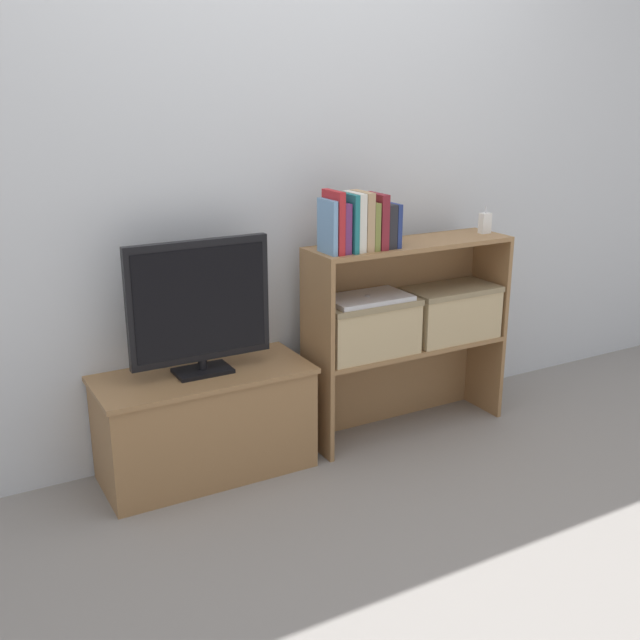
{
  "coord_description": "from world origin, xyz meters",
  "views": [
    {
      "loc": [
        -1.44,
        -2.45,
        1.51
      ],
      "look_at": [
        0.0,
        0.13,
        0.59
      ],
      "focal_mm": 42.0,
      "sensor_mm": 36.0,
      "label": 1
    }
  ],
  "objects_px": {
    "baby_monitor": "(485,223)",
    "storage_basket_left": "(367,325)",
    "tv": "(200,305)",
    "book_teal": "(348,223)",
    "book_crimson": "(333,222)",
    "book_maroon": "(376,221)",
    "book_tan": "(362,221)",
    "book_charcoal": "(385,225)",
    "book_skyblue": "(327,227)",
    "tv_stand": "(205,423)",
    "laptop": "(367,298)",
    "storage_basket_right": "(450,310)",
    "book_olive": "(369,225)",
    "book_plum": "(341,227)",
    "book_ivory": "(354,222)",
    "book_navy": "(391,225)"
  },
  "relations": [
    {
      "from": "baby_monitor",
      "to": "storage_basket_left",
      "type": "distance_m",
      "value": 0.75
    },
    {
      "from": "tv",
      "to": "book_teal",
      "type": "relative_size",
      "value": 2.42
    },
    {
      "from": "book_crimson",
      "to": "book_maroon",
      "type": "bearing_deg",
      "value": 0.0
    },
    {
      "from": "book_tan",
      "to": "book_charcoal",
      "type": "distance_m",
      "value": 0.11
    },
    {
      "from": "book_skyblue",
      "to": "book_teal",
      "type": "relative_size",
      "value": 0.93
    },
    {
      "from": "book_crimson",
      "to": "baby_monitor",
      "type": "height_order",
      "value": "book_crimson"
    },
    {
      "from": "book_maroon",
      "to": "baby_monitor",
      "type": "distance_m",
      "value": 0.62
    },
    {
      "from": "tv_stand",
      "to": "laptop",
      "type": "distance_m",
      "value": 0.85
    },
    {
      "from": "book_crimson",
      "to": "storage_basket_right",
      "type": "relative_size",
      "value": 0.58
    },
    {
      "from": "baby_monitor",
      "to": "tv_stand",
      "type": "bearing_deg",
      "value": 177.96
    },
    {
      "from": "book_skyblue",
      "to": "book_olive",
      "type": "relative_size",
      "value": 1.11
    },
    {
      "from": "tv_stand",
      "to": "baby_monitor",
      "type": "xyz_separation_m",
      "value": [
        1.36,
        -0.05,
        0.7
      ]
    },
    {
      "from": "book_plum",
      "to": "book_ivory",
      "type": "bearing_deg",
      "value": 0.0
    },
    {
      "from": "tv",
      "to": "laptop",
      "type": "distance_m",
      "value": 0.73
    },
    {
      "from": "book_plum",
      "to": "book_charcoal",
      "type": "distance_m",
      "value": 0.21
    },
    {
      "from": "storage_basket_right",
      "to": "book_navy",
      "type": "bearing_deg",
      "value": -177.24
    },
    {
      "from": "book_ivory",
      "to": "book_tan",
      "type": "xyz_separation_m",
      "value": [
        0.04,
        0.0,
        0.0
      ]
    },
    {
      "from": "book_skyblue",
      "to": "book_teal",
      "type": "distance_m",
      "value": 0.09
    },
    {
      "from": "book_plum",
      "to": "book_charcoal",
      "type": "xyz_separation_m",
      "value": [
        0.21,
        0.0,
        -0.01
      ]
    },
    {
      "from": "tv",
      "to": "book_olive",
      "type": "bearing_deg",
      "value": -6.31
    },
    {
      "from": "tv_stand",
      "to": "storage_basket_left",
      "type": "xyz_separation_m",
      "value": [
        0.72,
        -0.06,
        0.32
      ]
    },
    {
      "from": "book_skyblue",
      "to": "book_teal",
      "type": "xyz_separation_m",
      "value": [
        0.09,
        0.0,
        0.01
      ]
    },
    {
      "from": "book_maroon",
      "to": "storage_basket_left",
      "type": "relative_size",
      "value": 0.52
    },
    {
      "from": "book_olive",
      "to": "storage_basket_left",
      "type": "distance_m",
      "value": 0.43
    },
    {
      "from": "book_teal",
      "to": "baby_monitor",
      "type": "relative_size",
      "value": 1.91
    },
    {
      "from": "book_charcoal",
      "to": "storage_basket_right",
      "type": "height_order",
      "value": "book_charcoal"
    },
    {
      "from": "book_teal",
      "to": "storage_basket_left",
      "type": "bearing_deg",
      "value": 8.61
    },
    {
      "from": "book_olive",
      "to": "baby_monitor",
      "type": "xyz_separation_m",
      "value": [
        0.65,
        0.03,
        -0.05
      ]
    },
    {
      "from": "book_navy",
      "to": "laptop",
      "type": "relative_size",
      "value": 0.51
    },
    {
      "from": "baby_monitor",
      "to": "book_ivory",
      "type": "bearing_deg",
      "value": -177.46
    },
    {
      "from": "book_ivory",
      "to": "storage_basket_left",
      "type": "relative_size",
      "value": 0.55
    },
    {
      "from": "book_crimson",
      "to": "book_plum",
      "type": "bearing_deg",
      "value": 0.0
    },
    {
      "from": "storage_basket_left",
      "to": "laptop",
      "type": "relative_size",
      "value": 1.2
    },
    {
      "from": "book_crimson",
      "to": "book_ivory",
      "type": "xyz_separation_m",
      "value": [
        0.1,
        0.0,
        -0.01
      ]
    },
    {
      "from": "book_charcoal",
      "to": "laptop",
      "type": "relative_size",
      "value": 0.51
    },
    {
      "from": "book_crimson",
      "to": "storage_basket_right",
      "type": "distance_m",
      "value": 0.78
    },
    {
      "from": "book_maroon",
      "to": "laptop",
      "type": "bearing_deg",
      "value": 145.79
    },
    {
      "from": "storage_basket_left",
      "to": "laptop",
      "type": "distance_m",
      "value": 0.12
    },
    {
      "from": "tv",
      "to": "book_tan",
      "type": "height_order",
      "value": "book_tan"
    },
    {
      "from": "book_teal",
      "to": "book_olive",
      "type": "distance_m",
      "value": 0.1
    },
    {
      "from": "book_tan",
      "to": "book_crimson",
      "type": "bearing_deg",
      "value": 180.0
    },
    {
      "from": "book_maroon",
      "to": "storage_basket_right",
      "type": "bearing_deg",
      "value": 2.27
    },
    {
      "from": "tv",
      "to": "tv_stand",
      "type": "bearing_deg",
      "value": 90.0
    },
    {
      "from": "book_charcoal",
      "to": "storage_basket_right",
      "type": "bearing_deg",
      "value": 2.52
    },
    {
      "from": "book_skyblue",
      "to": "storage_basket_right",
      "type": "xyz_separation_m",
      "value": [
        0.66,
        0.02,
        -0.45
      ]
    },
    {
      "from": "book_maroon",
      "to": "book_navy",
      "type": "bearing_deg",
      "value": 0.0
    },
    {
      "from": "tv_stand",
      "to": "book_teal",
      "type": "bearing_deg",
      "value": -7.48
    },
    {
      "from": "book_tan",
      "to": "book_olive",
      "type": "xyz_separation_m",
      "value": [
        0.03,
        0.0,
        -0.02
      ]
    },
    {
      "from": "book_ivory",
      "to": "laptop",
      "type": "xyz_separation_m",
      "value": [
        0.08,
        0.02,
        -0.34
      ]
    },
    {
      "from": "book_ivory",
      "to": "storage_basket_right",
      "type": "height_order",
      "value": "book_ivory"
    }
  ]
}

